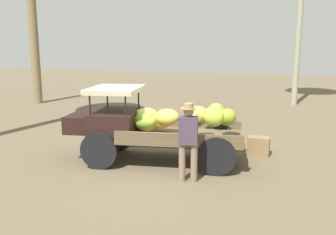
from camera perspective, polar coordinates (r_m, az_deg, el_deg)
ground_plane at (r=9.49m, az=-2.06°, el=-6.66°), size 60.00×60.00×0.00m
truck at (r=9.15m, az=-3.15°, el=-1.24°), size 4.61×2.32×1.89m
farmer at (r=7.77m, az=3.24°, el=-3.17°), size 0.52×0.49×1.73m
wooden_crate at (r=10.11m, az=14.12°, el=-4.39°), size 0.59×0.38×0.50m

